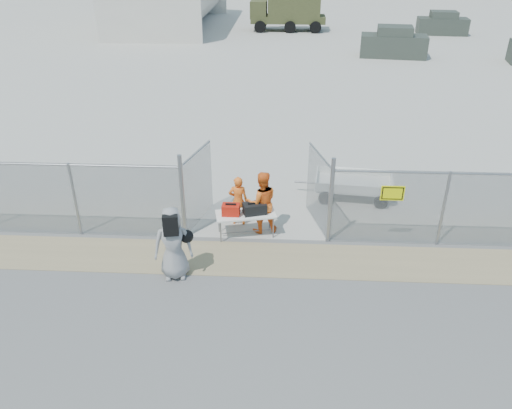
# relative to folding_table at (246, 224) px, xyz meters

# --- Properties ---
(ground) EXTENTS (160.00, 160.00, 0.00)m
(ground) POSITION_rel_folding_table_xyz_m (0.30, -2.20, -0.35)
(ground) COLOR #4D4D4D
(tarmac_inside) EXTENTS (160.00, 80.00, 0.01)m
(tarmac_inside) POSITION_rel_folding_table_xyz_m (0.30, 39.80, -0.35)
(tarmac_inside) COLOR #ABA99E
(tarmac_inside) RESTS_ON ground
(dirt_strip) EXTENTS (44.00, 1.60, 0.01)m
(dirt_strip) POSITION_rel_folding_table_xyz_m (0.30, -1.20, -0.34)
(dirt_strip) COLOR #95855E
(dirt_strip) RESTS_ON ground
(chain_link_fence) EXTENTS (40.00, 0.20, 2.20)m
(chain_link_fence) POSITION_rel_folding_table_xyz_m (0.30, -0.20, 0.75)
(chain_link_fence) COLOR gray
(chain_link_fence) RESTS_ON ground
(folding_table) EXTENTS (1.76, 1.02, 0.70)m
(folding_table) POSITION_rel_folding_table_xyz_m (0.00, 0.00, 0.00)
(folding_table) COLOR white
(folding_table) RESTS_ON ground
(orange_bag) EXTENTS (0.49, 0.33, 0.30)m
(orange_bag) POSITION_rel_folding_table_xyz_m (-0.40, -0.08, 0.50)
(orange_bag) COLOR red
(orange_bag) RESTS_ON folding_table
(black_duffel) EXTENTS (0.71, 0.54, 0.30)m
(black_duffel) POSITION_rel_folding_table_xyz_m (0.25, 0.02, 0.50)
(black_duffel) COLOR black
(black_duffel) RESTS_ON folding_table
(security_worker_left) EXTENTS (0.56, 0.37, 1.52)m
(security_worker_left) POSITION_rel_folding_table_xyz_m (-0.26, 0.64, 0.41)
(security_worker_left) COLOR orange
(security_worker_left) RESTS_ON ground
(security_worker_right) EXTENTS (1.03, 0.87, 1.84)m
(security_worker_right) POSITION_rel_folding_table_xyz_m (0.44, 0.28, 0.57)
(security_worker_right) COLOR orange
(security_worker_right) RESTS_ON ground
(visitor) EXTENTS (1.02, 0.75, 1.91)m
(visitor) POSITION_rel_folding_table_xyz_m (-1.61, -2.02, 0.60)
(visitor) COLOR gray
(visitor) RESTS_ON ground
(utility_trailer) EXTENTS (3.32, 1.97, 0.77)m
(utility_trailer) POSITION_rel_folding_table_xyz_m (3.31, 2.59, 0.03)
(utility_trailer) COLOR white
(utility_trailer) RESTS_ON ground
(military_truck) EXTENTS (6.67, 2.53, 3.17)m
(military_truck) POSITION_rel_folding_table_xyz_m (1.29, 35.55, 1.23)
(military_truck) COLOR #3F4322
(military_truck) RESTS_ON ground
(parked_vehicle_near) EXTENTS (4.76, 2.64, 2.05)m
(parked_vehicle_near) POSITION_rel_folding_table_xyz_m (8.66, 24.59, 0.67)
(parked_vehicle_near) COLOR #343C34
(parked_vehicle_near) RESTS_ON ground
(parked_vehicle_mid) EXTENTS (4.34, 2.29, 1.89)m
(parked_vehicle_mid) POSITION_rel_folding_table_xyz_m (14.68, 34.23, 0.59)
(parked_vehicle_mid) COLOR #343C34
(parked_vehicle_mid) RESTS_ON ground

